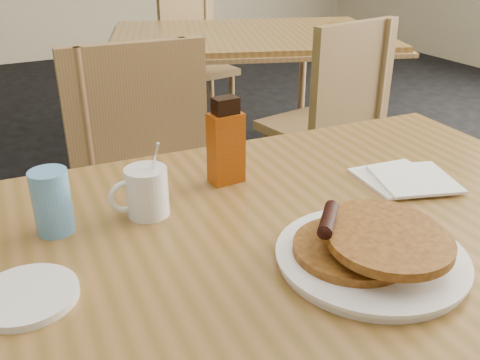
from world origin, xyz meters
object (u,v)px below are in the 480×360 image
main_table (288,252)px  pancake_plate (372,249)px  chair_main_far (153,177)px  blue_tumbler (52,202)px  neighbor_table (248,41)px  chair_neighbor_far (193,53)px  coffee_mug (146,191)px  syrup_bottle (226,144)px  chair_neighbor_near (335,111)px

main_table → pancake_plate: (0.07, -0.14, 0.06)m
chair_main_far → blue_tumbler: (-0.34, -0.52, 0.25)m
neighbor_table → chair_neighbor_far: 0.79m
chair_neighbor_far → coffee_mug: (-1.07, -2.32, 0.29)m
main_table → neighbor_table: 1.94m
blue_tumbler → syrup_bottle: bearing=7.0°
neighbor_table → syrup_bottle: bearing=-120.0°
chair_neighbor_far → pancake_plate: bearing=-114.6°
chair_neighbor_near → pancake_plate: (-0.81, -1.15, 0.23)m
coffee_mug → chair_main_far: bearing=73.4°
neighbor_table → syrup_bottle: syrup_bottle is taller
neighbor_table → blue_tumbler: size_ratio=14.10×
blue_tumbler → chair_neighbor_far: bearing=61.8°
chair_neighbor_near → pancake_plate: size_ratio=3.04×
main_table → chair_main_far: chair_main_far is taller
chair_neighbor_far → syrup_bottle: syrup_bottle is taller
neighbor_table → chair_main_far: size_ratio=1.72×
blue_tumbler → chair_neighbor_near: bearing=33.4°
chair_main_far → chair_neighbor_far: 1.99m
chair_main_far → chair_neighbor_near: bearing=22.5°
chair_main_far → coffee_mug: size_ratio=6.48×
chair_neighbor_near → main_table: bearing=-139.9°
chair_neighbor_near → neighbor_table: bearing=81.8°
main_table → syrup_bottle: 0.27m
chair_main_far → coffee_mug: chair_main_far is taller
coffee_mug → syrup_bottle: 0.21m
main_table → coffee_mug: (-0.20, 0.18, 0.09)m
pancake_plate → blue_tumbler: bearing=141.8°
main_table → pancake_plate: 0.16m
chair_neighbor_near → blue_tumbler: size_ratio=7.98×
chair_neighbor_far → blue_tumbler: bearing=-125.7°
pancake_plate → coffee_mug: 0.41m
chair_main_far → coffee_mug: 0.61m
neighbor_table → main_table: bearing=-116.4°
main_table → blue_tumbler: blue_tumbler is taller
coffee_mug → syrup_bottle: bearing=19.6°
chair_neighbor_far → syrup_bottle: 2.45m
main_table → blue_tumbler: (-0.36, 0.20, 0.10)m
chair_main_far → chair_neighbor_far: chair_main_far is taller
coffee_mug → syrup_bottle: syrup_bottle is taller
neighbor_table → chair_neighbor_far: chair_neighbor_far is taller
syrup_bottle → main_table: bearing=-91.4°
syrup_bottle → chair_neighbor_far: bearing=66.8°
chair_neighbor_far → coffee_mug: 2.57m
chair_neighbor_near → pancake_plate: 1.42m
coffee_mug → blue_tumbler: bearing=176.3°
main_table → chair_neighbor_far: bearing=70.7°
chair_main_far → chair_neighbor_near: size_ratio=1.02×
coffee_mug → blue_tumbler: size_ratio=1.26×
chair_neighbor_far → chair_neighbor_near: size_ratio=0.93×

